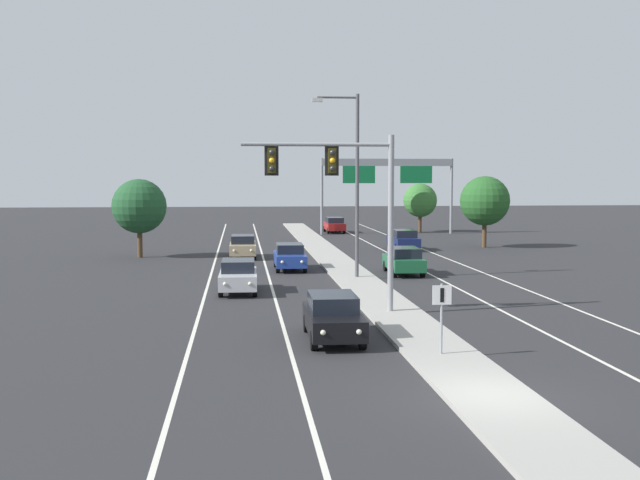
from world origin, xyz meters
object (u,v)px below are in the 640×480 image
(car_oncoming_black, at_px, (333,316))
(car_receding_red, at_px, (334,225))
(car_oncoming_blue, at_px, (290,256))
(highway_sign_gantry, at_px, (387,172))
(tree_far_right_c, at_px, (420,200))
(tree_far_left_a, at_px, (139,206))
(car_receding_navy, at_px, (403,239))
(street_lamp_median, at_px, (353,174))
(overhead_signal_mast, at_px, (345,187))
(car_receding_green, at_px, (404,260))
(car_oncoming_silver, at_px, (238,276))
(median_sign_post, at_px, (442,308))
(tree_far_right_a, at_px, (485,201))
(car_oncoming_tan, at_px, (243,246))

(car_oncoming_black, height_order, car_receding_red, same)
(car_oncoming_blue, relative_size, highway_sign_gantry, 0.34)
(tree_far_right_c, relative_size, tree_far_left_a, 0.90)
(car_receding_navy, height_order, car_receding_red, same)
(street_lamp_median, relative_size, car_oncoming_black, 2.23)
(overhead_signal_mast, xyz_separation_m, car_receding_green, (5.23, 12.87, -4.44))
(car_oncoming_silver, bearing_deg, street_lamp_median, 33.06)
(median_sign_post, relative_size, car_oncoming_black, 0.49)
(median_sign_post, height_order, car_receding_green, median_sign_post)
(highway_sign_gantry, xyz_separation_m, tree_far_right_a, (5.01, -15.17, -2.42))
(car_receding_red, bearing_deg, car_oncoming_silver, -103.60)
(car_oncoming_tan, distance_m, tree_far_right_c, 30.08)
(car_oncoming_black, height_order, highway_sign_gantry, highway_sign_gantry)
(overhead_signal_mast, relative_size, car_receding_navy, 1.61)
(overhead_signal_mast, bearing_deg, car_oncoming_silver, 122.50)
(car_oncoming_silver, xyz_separation_m, tree_far_right_a, (19.61, 22.16, 2.92))
(car_receding_red, height_order, highway_sign_gantry, highway_sign_gantry)
(highway_sign_gantry, bearing_deg, tree_far_right_c, 34.12)
(tree_far_left_a, bearing_deg, street_lamp_median, -44.79)
(overhead_signal_mast, bearing_deg, tree_far_right_a, 62.22)
(car_receding_red, bearing_deg, car_oncoming_tan, -111.58)
(car_oncoming_black, relative_size, car_receding_green, 1.00)
(car_oncoming_black, height_order, tree_far_right_a, tree_far_right_a)
(highway_sign_gantry, bearing_deg, car_receding_navy, -96.49)
(car_oncoming_blue, bearing_deg, car_oncoming_tan, 111.13)
(median_sign_post, xyz_separation_m, car_oncoming_black, (-3.02, 3.09, -0.77))
(car_oncoming_black, height_order, car_receding_navy, same)
(car_receding_red, bearing_deg, car_receding_green, -90.16)
(street_lamp_median, height_order, tree_far_right_c, street_lamp_median)
(car_oncoming_black, height_order, car_receding_green, same)
(car_oncoming_black, height_order, tree_far_right_c, tree_far_right_c)
(car_receding_green, bearing_deg, tree_far_left_a, 145.90)
(car_receding_red, xyz_separation_m, tree_far_left_a, (-16.58, -22.74, 2.78))
(overhead_signal_mast, bearing_deg, median_sign_post, -75.82)
(median_sign_post, xyz_separation_m, street_lamp_median, (-0.02, 18.73, 4.21))
(car_oncoming_tan, bearing_deg, tree_far_left_a, 172.44)
(street_lamp_median, height_order, car_receding_navy, street_lamp_median)
(car_oncoming_blue, relative_size, tree_far_right_c, 0.90)
(highway_sign_gantry, bearing_deg, car_receding_red, 152.08)
(median_sign_post, distance_m, highway_sign_gantry, 52.82)
(car_receding_navy, bearing_deg, tree_far_left_a, -169.57)
(car_oncoming_silver, bearing_deg, tree_far_right_c, 65.11)
(tree_far_right_a, bearing_deg, car_oncoming_blue, -141.31)
(overhead_signal_mast, xyz_separation_m, street_lamp_median, (1.95, 10.92, 0.53))
(median_sign_post, distance_m, street_lamp_median, 19.19)
(median_sign_post, bearing_deg, overhead_signal_mast, 104.18)
(median_sign_post, height_order, highway_sign_gantry, highway_sign_gantry)
(street_lamp_median, height_order, car_receding_red, street_lamp_median)
(car_oncoming_black, bearing_deg, car_oncoming_silver, 105.94)
(car_oncoming_black, bearing_deg, car_receding_navy, 73.75)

